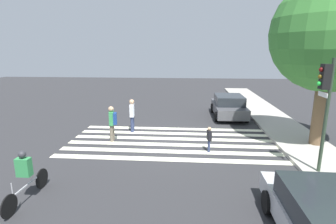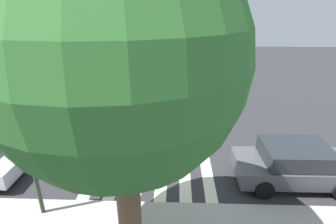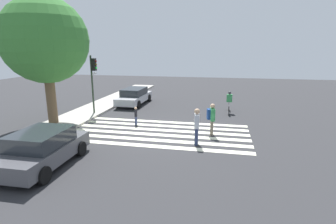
{
  "view_description": "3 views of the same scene",
  "coord_description": "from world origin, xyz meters",
  "px_view_note": "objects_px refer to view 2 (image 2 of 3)",
  "views": [
    {
      "loc": [
        12.24,
        0.78,
        4.42
      ],
      "look_at": [
        -0.38,
        -0.18,
        1.41
      ],
      "focal_mm": 28.0,
      "sensor_mm": 36.0,
      "label": 1
    },
    {
      "loc": [
        -0.95,
        11.69,
        6.05
      ],
      "look_at": [
        -0.52,
        -0.57,
        1.0
      ],
      "focal_mm": 28.0,
      "sensor_mm": 36.0,
      "label": 2
    },
    {
      "loc": [
        -13.74,
        -3.33,
        4.61
      ],
      "look_at": [
        -0.14,
        -0.54,
        1.25
      ],
      "focal_mm": 28.0,
      "sensor_mm": 36.0,
      "label": 3
    }
  ],
  "objects_px": {
    "cyclist_near_curb": "(75,92)",
    "pedestrian_adult_blue_shirt": "(186,100)",
    "pedestrian_child_with_backpack": "(127,139)",
    "car_parked_far_curb": "(293,164)",
    "pedestrian_adult_yellow_jacket": "(159,96)",
    "street_tree": "(119,61)",
    "traffic_light": "(27,129)"
  },
  "relations": [
    {
      "from": "pedestrian_adult_blue_shirt",
      "to": "car_parked_far_curb",
      "type": "height_order",
      "value": "pedestrian_adult_blue_shirt"
    },
    {
      "from": "pedestrian_adult_blue_shirt",
      "to": "pedestrian_child_with_backpack",
      "type": "distance_m",
      "value": 4.83
    },
    {
      "from": "pedestrian_adult_blue_shirt",
      "to": "car_parked_far_curb",
      "type": "distance_m",
      "value": 6.87
    },
    {
      "from": "pedestrian_child_with_backpack",
      "to": "pedestrian_adult_yellow_jacket",
      "type": "height_order",
      "value": "pedestrian_adult_yellow_jacket"
    },
    {
      "from": "street_tree",
      "to": "pedestrian_child_with_backpack",
      "type": "xyz_separation_m",
      "value": [
        1.02,
        -5.02,
        -4.41
      ]
    },
    {
      "from": "pedestrian_adult_yellow_jacket",
      "to": "pedestrian_adult_blue_shirt",
      "type": "bearing_deg",
      "value": -34.91
    },
    {
      "from": "street_tree",
      "to": "pedestrian_adult_yellow_jacket",
      "type": "relative_size",
      "value": 4.3
    },
    {
      "from": "traffic_light",
      "to": "car_parked_far_curb",
      "type": "xyz_separation_m",
      "value": [
        -8.3,
        -1.88,
        -2.17
      ]
    },
    {
      "from": "street_tree",
      "to": "car_parked_far_curb",
      "type": "relative_size",
      "value": 1.83
    },
    {
      "from": "cyclist_near_curb",
      "to": "pedestrian_adult_blue_shirt",
      "type": "bearing_deg",
      "value": 167.5
    },
    {
      "from": "pedestrian_adult_blue_shirt",
      "to": "pedestrian_child_with_backpack",
      "type": "relative_size",
      "value": 1.59
    },
    {
      "from": "traffic_light",
      "to": "pedestrian_child_with_backpack",
      "type": "relative_size",
      "value": 3.65
    },
    {
      "from": "pedestrian_adult_yellow_jacket",
      "to": "cyclist_near_curb",
      "type": "bearing_deg",
      "value": 155.71
    },
    {
      "from": "traffic_light",
      "to": "street_tree",
      "type": "xyz_separation_m",
      "value": [
        -2.95,
        1.36,
        2.13
      ]
    },
    {
      "from": "street_tree",
      "to": "car_parked_far_curb",
      "type": "xyz_separation_m",
      "value": [
        -5.35,
        -3.24,
        -4.3
      ]
    },
    {
      "from": "street_tree",
      "to": "cyclist_near_curb",
      "type": "height_order",
      "value": "street_tree"
    },
    {
      "from": "pedestrian_adult_blue_shirt",
      "to": "car_parked_far_curb",
      "type": "xyz_separation_m",
      "value": [
        -3.69,
        5.79,
        -0.28
      ]
    },
    {
      "from": "pedestrian_child_with_backpack",
      "to": "car_parked_far_curb",
      "type": "xyz_separation_m",
      "value": [
        -6.36,
        1.79,
        0.1
      ]
    },
    {
      "from": "car_parked_far_curb",
      "to": "pedestrian_adult_yellow_jacket",
      "type": "bearing_deg",
      "value": -51.07
    },
    {
      "from": "pedestrian_adult_blue_shirt",
      "to": "cyclist_near_curb",
      "type": "bearing_deg",
      "value": -20.02
    },
    {
      "from": "pedestrian_adult_blue_shirt",
      "to": "cyclist_near_curb",
      "type": "height_order",
      "value": "pedestrian_adult_blue_shirt"
    },
    {
      "from": "car_parked_far_curb",
      "to": "street_tree",
      "type": "bearing_deg",
      "value": 30.6
    },
    {
      "from": "car_parked_far_curb",
      "to": "cyclist_near_curb",
      "type": "bearing_deg",
      "value": -35.5
    },
    {
      "from": "pedestrian_adult_yellow_jacket",
      "to": "traffic_light",
      "type": "bearing_deg",
      "value": -123.06
    },
    {
      "from": "pedestrian_adult_blue_shirt",
      "to": "pedestrian_child_with_backpack",
      "type": "height_order",
      "value": "pedestrian_adult_blue_shirt"
    },
    {
      "from": "pedestrian_child_with_backpack",
      "to": "traffic_light",
      "type": "bearing_deg",
      "value": 48.87
    },
    {
      "from": "pedestrian_child_with_backpack",
      "to": "car_parked_far_curb",
      "type": "relative_size",
      "value": 0.28
    },
    {
      "from": "traffic_light",
      "to": "pedestrian_adult_blue_shirt",
      "type": "relative_size",
      "value": 2.3
    },
    {
      "from": "pedestrian_adult_blue_shirt",
      "to": "traffic_light",
      "type": "bearing_deg",
      "value": 52.56
    },
    {
      "from": "traffic_light",
      "to": "car_parked_far_curb",
      "type": "distance_m",
      "value": 8.78
    },
    {
      "from": "pedestrian_adult_blue_shirt",
      "to": "cyclist_near_curb",
      "type": "relative_size",
      "value": 0.82
    },
    {
      "from": "pedestrian_child_with_backpack",
      "to": "cyclist_near_curb",
      "type": "distance_m",
      "value": 7.18
    }
  ]
}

